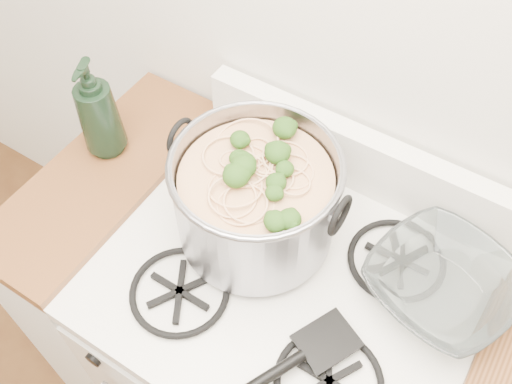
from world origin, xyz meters
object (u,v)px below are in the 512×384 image
object	(u,v)px
glass_bowl	(439,288)
bottle	(97,108)
stock_pot	(256,199)
gas_range	(281,360)
spatula	(327,339)

from	to	relation	value
glass_bowl	bottle	bearing A→B (deg)	-176.03
stock_pot	gas_range	bearing A→B (deg)	-26.43
stock_pot	spatula	distance (m)	0.30
stock_pot	spatula	world-z (taller)	stock_pot
stock_pot	bottle	world-z (taller)	bottle
glass_bowl	bottle	size ratio (longest dim) A/B	0.43
gas_range	glass_bowl	bearing A→B (deg)	24.69
spatula	bottle	bearing A→B (deg)	-167.39
gas_range	spatula	world-z (taller)	spatula
gas_range	bottle	xyz separation A→B (m)	(-0.54, 0.07, 0.61)
stock_pot	glass_bowl	distance (m)	0.40
gas_range	glass_bowl	xyz separation A→B (m)	(0.27, 0.12, 0.50)
stock_pot	bottle	xyz separation A→B (m)	(-0.43, 0.01, 0.02)
spatula	glass_bowl	xyz separation A→B (m)	(0.14, 0.21, 0.00)
spatula	glass_bowl	size ratio (longest dim) A/B	2.77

